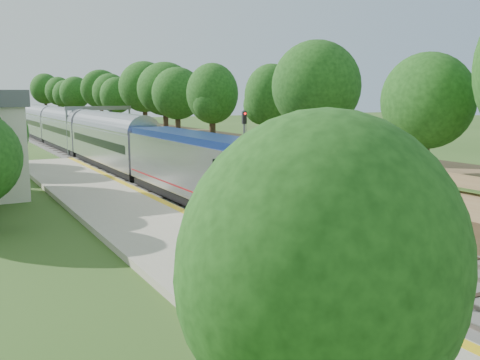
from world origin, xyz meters
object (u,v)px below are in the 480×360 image
lamppost_far (216,204)px  signal_farside (244,140)px  lamppost_mid (366,258)px  signal_platform (325,192)px  signal_gantry (99,117)px  train (40,125)px

lamppost_far → signal_farside: signal_farside is taller
lamppost_mid → signal_farside: 27.32m
signal_platform → signal_farside: 23.78m
lamppost_far → signal_platform: bearing=-84.8°
signal_gantry → lamppost_far: 45.50m
train → signal_farside: size_ratio=23.81×
signal_gantry → signal_farside: (3.73, -30.75, -0.84)m
lamppost_mid → signal_farside: size_ratio=0.76×
lamppost_mid → signal_platform: 3.84m
signal_gantry → signal_farside: bearing=-83.1°
signal_gantry → signal_platform: size_ratio=1.41×
signal_gantry → train: size_ratio=0.06×
lamppost_mid → signal_farside: signal_farside is taller
signal_gantry → signal_farside: signal_farside is taller
train → lamppost_far: size_ratio=36.10×
signal_farside → lamppost_mid: bearing=-111.7°
train → signal_farside: (6.20, -60.38, 1.58)m
signal_farside → signal_gantry: bearing=96.9°
signal_gantry → lamppost_mid: size_ratio=1.75×
signal_platform → signal_farside: bearing=67.5°
signal_platform → signal_gantry: bearing=84.2°
train → lamppost_mid: lamppost_mid is taller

